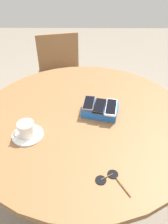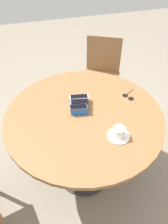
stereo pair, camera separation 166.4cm
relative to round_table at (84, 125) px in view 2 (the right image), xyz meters
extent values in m
plane|color=gray|center=(0.00, 0.00, -0.65)|extent=(8.00, 8.00, 0.00)
cylinder|color=#2D2D2D|center=(0.00, 0.00, -0.64)|extent=(0.48, 0.48, 0.02)
cylinder|color=#2D2D2D|center=(0.00, 0.00, -0.27)|extent=(0.07, 0.07, 0.71)
cylinder|color=brown|center=(0.00, 0.00, 0.10)|extent=(1.14, 1.14, 0.03)
cube|color=blue|center=(-0.08, -0.01, 0.14)|extent=(0.20, 0.16, 0.05)
cube|color=white|center=(-0.10, -0.07, 0.13)|extent=(0.10, 0.03, 0.02)
cube|color=silver|center=(-0.14, 0.00, 0.17)|extent=(0.08, 0.15, 0.01)
cube|color=black|center=(-0.14, 0.00, 0.17)|extent=(0.07, 0.13, 0.00)
cube|color=black|center=(-0.08, -0.01, 0.17)|extent=(0.08, 0.13, 0.01)
cube|color=black|center=(-0.08, -0.01, 0.17)|extent=(0.07, 0.12, 0.00)
cube|color=#515156|center=(-0.03, -0.03, 0.17)|extent=(0.07, 0.13, 0.01)
cube|color=black|center=(-0.03, -0.03, 0.17)|extent=(0.06, 0.12, 0.00)
cylinder|color=white|center=(0.26, 0.16, 0.12)|extent=(0.15, 0.15, 0.01)
cylinder|color=white|center=(0.26, 0.16, 0.16)|extent=(0.08, 0.08, 0.07)
cylinder|color=brown|center=(0.26, 0.16, 0.18)|extent=(0.07, 0.07, 0.00)
torus|color=white|center=(0.29, 0.18, 0.16)|extent=(0.04, 0.04, 0.05)
cylinder|color=black|center=(-0.07, 0.40, 0.12)|extent=(0.04, 0.04, 0.00)
cylinder|color=black|center=(-0.11, 0.37, 0.12)|extent=(0.04, 0.04, 0.00)
cylinder|color=brown|center=(-0.09, 0.38, 0.12)|extent=(0.05, 0.03, 0.00)
cylinder|color=brown|center=(-0.15, 0.43, 0.12)|extent=(0.05, 0.08, 0.00)
cube|color=brown|center=(-0.80, 0.41, -0.20)|extent=(0.54, 0.54, 0.02)
cube|color=brown|center=(-0.97, 0.50, 0.01)|extent=(0.19, 0.35, 0.41)
cylinder|color=brown|center=(-0.72, 0.17, -0.43)|extent=(0.04, 0.04, 0.44)
cylinder|color=brown|center=(-0.56, 0.49, -0.43)|extent=(0.04, 0.04, 0.44)
cylinder|color=brown|center=(-1.04, 0.34, -0.43)|extent=(0.04, 0.04, 0.44)
cylinder|color=brown|center=(-0.88, 0.65, -0.43)|extent=(0.04, 0.04, 0.44)
cylinder|color=brown|center=(0.35, -0.70, -0.42)|extent=(0.04, 0.04, 0.45)
camera|label=1|loc=(-0.01, 0.89, 0.83)|focal=35.00mm
camera|label=2|loc=(1.09, -0.31, 1.18)|focal=35.00mm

